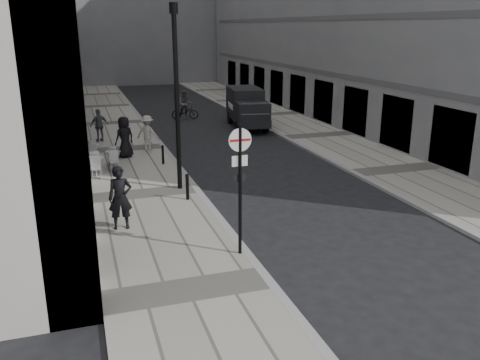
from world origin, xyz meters
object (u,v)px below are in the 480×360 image
object	(u,v)px
lamppost	(176,90)
walking_man	(120,198)
cyclist	(185,108)
panel_van	(247,106)
sign_post	(240,173)

from	to	relation	value
lamppost	walking_man	bearing A→B (deg)	-126.14
walking_man	cyclist	distance (m)	20.02
walking_man	lamppost	distance (m)	5.11
lamppost	panel_van	world-z (taller)	lamppost
walking_man	panel_van	xyz separation A→B (m)	(9.14, 14.99, 0.24)
sign_post	panel_van	xyz separation A→B (m)	(6.22, 17.85, -1.08)
walking_man	lamppost	size ratio (longest dim) A/B	0.29
sign_post	cyclist	size ratio (longest dim) A/B	1.84
walking_man	panel_van	distance (m)	17.56
sign_post	lamppost	distance (m)	6.49
sign_post	cyclist	bearing A→B (deg)	80.66
walking_man	sign_post	world-z (taller)	sign_post
cyclist	sign_post	bearing A→B (deg)	-85.76
panel_van	cyclist	world-z (taller)	panel_van
walking_man	cyclist	bearing A→B (deg)	75.33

